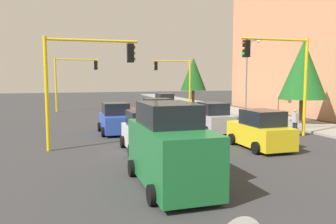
{
  "coord_description": "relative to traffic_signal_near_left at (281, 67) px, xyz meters",
  "views": [
    {
      "loc": [
        23.41,
        -6.68,
        3.62
      ],
      "look_at": [
        0.93,
        0.22,
        1.2
      ],
      "focal_mm": 36.16,
      "sensor_mm": 36.0,
      "label": 1
    }
  ],
  "objects": [
    {
      "name": "lane_arrow_near",
      "position": [
        5.51,
        -8.74,
        -4.21
      ],
      "size": [
        2.4,
        1.1,
        1.1
      ],
      "color": "silver",
      "rests_on": "ground"
    },
    {
      "name": "ground_plane",
      "position": [
        -6.0,
        -5.74,
        -4.21
      ],
      "size": [
        120.0,
        120.0,
        0.0
      ],
      "primitive_type": "plane",
      "color": "#353538"
    },
    {
      "name": "street_lamp_curbside",
      "position": [
        -9.61,
        3.46,
        0.14
      ],
      "size": [
        2.15,
        0.28,
        7.0
      ],
      "color": "slate",
      "rests_on": "ground"
    },
    {
      "name": "traffic_signal_far_left",
      "position": [
        -20.0,
        -0.05,
        -0.23
      ],
      "size": [
        0.36,
        4.59,
        5.63
      ],
      "color": "yellow",
      "rests_on": "ground"
    },
    {
      "name": "car_white",
      "position": [
        1.36,
        -8.66,
        -3.32
      ],
      "size": [
        3.66,
        2.11,
        1.98
      ],
      "color": "white",
      "rests_on": "ground"
    },
    {
      "name": "sidewalk_kerb",
      "position": [
        -11.0,
        4.76,
        -4.14
      ],
      "size": [
        80.0,
        4.0,
        0.15
      ],
      "primitive_type": "cube",
      "color": "gray",
      "rests_on": "ground"
    },
    {
      "name": "car_red",
      "position": [
        -8.0,
        -5.65,
        -3.32
      ],
      "size": [
        2.05,
        3.68,
        1.98
      ],
      "color": "red",
      "rests_on": "ground"
    },
    {
      "name": "pedestrian_crossing",
      "position": [
        0.02,
        1.09,
        -3.3
      ],
      "size": [
        0.4,
        0.24,
        1.7
      ],
      "color": "#262638",
      "rests_on": "ground"
    },
    {
      "name": "car_silver",
      "position": [
        -2.87,
        -3.16,
        -3.32
      ],
      "size": [
        3.67,
        2.03,
        1.98
      ],
      "color": "#B2B5BA",
      "rests_on": "ground"
    },
    {
      "name": "traffic_signal_near_left",
      "position": [
        0.0,
        0.0,
        0.0
      ],
      "size": [
        0.36,
        4.59,
        5.98
      ],
      "color": "yellow",
      "rests_on": "ground"
    },
    {
      "name": "traffic_signal_far_right",
      "position": [
        -20.0,
        -11.43,
        -0.22
      ],
      "size": [
        0.36,
        4.59,
        5.64
      ],
      "color": "yellow",
      "rests_on": "ground"
    },
    {
      "name": "car_orange",
      "position": [
        -15.91,
        -2.62,
        -3.32
      ],
      "size": [
        4.04,
        1.94,
        1.98
      ],
      "color": "orange",
      "rests_on": "ground"
    },
    {
      "name": "tree_roadside_near",
      "position": [
        -4.0,
        4.76,
        -0.05
      ],
      "size": [
        3.51,
        3.51,
        6.37
      ],
      "color": "brown",
      "rests_on": "ground"
    },
    {
      "name": "car_yellow",
      "position": [
        2.5,
        -2.91,
        -3.31
      ],
      "size": [
        3.86,
        2.1,
        1.98
      ],
      "color": "yellow",
      "rests_on": "ground"
    },
    {
      "name": "traffic_signal_near_right",
      "position": [
        0.0,
        -11.43,
        -0.25
      ],
      "size": [
        0.36,
        4.59,
        5.59
      ],
      "color": "yellow",
      "rests_on": "ground"
    },
    {
      "name": "tree_roadside_far",
      "position": [
        -24.0,
        3.76,
        -0.19
      ],
      "size": [
        3.39,
        3.39,
        6.16
      ],
      "color": "brown",
      "rests_on": "ground"
    },
    {
      "name": "apartment_block",
      "position": [
        -11.09,
        12.76,
        3.82
      ],
      "size": [
        21.81,
        9.3,
        16.05
      ],
      "color": "tan",
      "rests_on": "ground"
    },
    {
      "name": "car_blue",
      "position": [
        -4.37,
        -9.28,
        -3.32
      ],
      "size": [
        3.64,
        2.12,
        1.98
      ],
      "color": "blue",
      "rests_on": "ground"
    },
    {
      "name": "delivery_van_green",
      "position": [
        6.88,
        -9.13,
        -2.93
      ],
      "size": [
        4.8,
        2.22,
        2.77
      ],
      "color": "#1E7238",
      "rests_on": "ground"
    }
  ]
}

